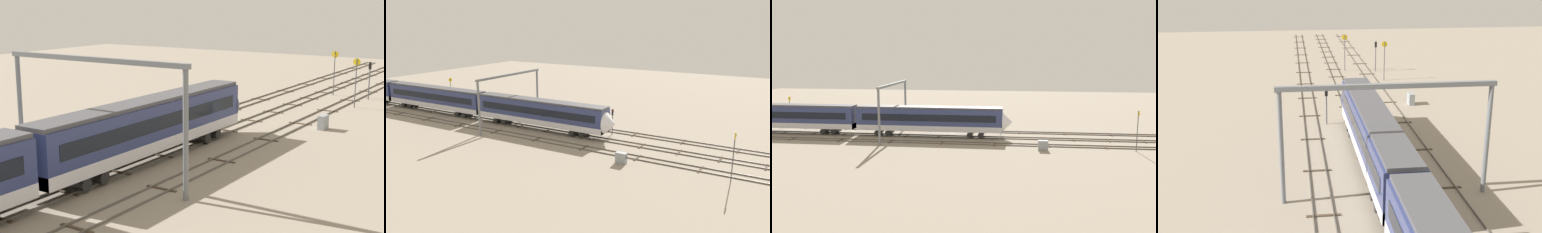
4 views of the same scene
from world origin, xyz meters
TOP-DOWN VIEW (x-y plane):
  - ground_plane at (0.00, 0.00)m, footprint 161.98×161.98m
  - track_near_foreground at (0.00, -4.90)m, footprint 145.98×2.40m
  - track_with_train at (-0.00, 0.00)m, footprint 145.98×2.40m
  - track_middle at (0.00, 4.90)m, footprint 145.98×2.40m
  - overhead_gantry at (-13.06, 0.10)m, footprint 0.40×15.73m
  - speed_sign_near_foreground at (24.09, -6.79)m, footprint 0.14×0.86m
  - speed_sign_far_trackside at (31.25, -1.73)m, footprint 0.14×0.90m
  - signal_light_trackside_approach at (30.45, -6.60)m, footprint 0.31×0.32m
  - signal_light_trackside_departure at (4.63, 3.18)m, footprint 0.31×0.32m
  - relay_cabinet at (11.09, -7.70)m, footprint 1.43×0.67m

SIDE VIEW (x-z plane):
  - ground_plane at x=0.00m, z-range 0.00..0.00m
  - track_with_train at x=0.00m, z-range -0.01..0.15m
  - track_middle at x=0.00m, z-range -0.01..0.15m
  - track_near_foreground at x=0.00m, z-range -0.01..0.15m
  - relay_cabinet at x=11.09m, z-range 0.00..1.40m
  - signal_light_trackside_departure at x=4.63m, z-range 0.65..4.73m
  - signal_light_trackside_approach at x=30.45m, z-range 0.72..5.49m
  - speed_sign_near_foreground at x=24.09m, z-range 0.76..6.57m
  - speed_sign_far_trackside at x=31.25m, z-range 0.81..6.67m
  - overhead_gantry at x=-13.06m, z-range 2.02..10.77m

